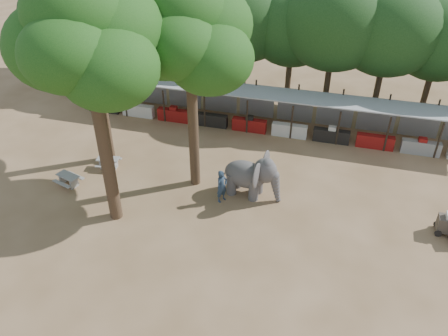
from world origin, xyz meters
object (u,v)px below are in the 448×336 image
(yard_tree_left, at_px, (88,26))
(elephant, at_px, (252,175))
(picnic_table_near, at_px, (68,179))
(yard_tree_back, at_px, (188,34))
(yard_tree_center, at_px, (85,40))
(picnic_table_far, at_px, (108,161))
(handler, at_px, (222,186))

(yard_tree_left, distance_m, elephant, 11.84)
(elephant, height_order, picnic_table_near, elephant)
(yard_tree_left, relative_size, yard_tree_back, 0.97)
(yard_tree_left, xyz_separation_m, yard_tree_center, (3.00, -5.00, 1.01))
(picnic_table_near, bearing_deg, yard_tree_back, 36.81)
(picnic_table_far, bearing_deg, picnic_table_near, -129.57)
(yard_tree_left, xyz_separation_m, handler, (8.08, -2.41, -7.25))
(yard_tree_center, height_order, elephant, yard_tree_center)
(elephant, distance_m, picnic_table_near, 10.50)
(yard_tree_left, bearing_deg, yard_tree_back, -9.46)
(yard_tree_center, xyz_separation_m, handler, (5.08, 2.59, -8.26))
(yard_tree_back, bearing_deg, elephant, -7.07)
(yard_tree_back, bearing_deg, handler, -34.22)
(yard_tree_center, bearing_deg, picnic_table_far, 122.44)
(yard_tree_center, relative_size, picnic_table_near, 7.30)
(handler, height_order, picnic_table_far, handler)
(yard_tree_back, xyz_separation_m, handler, (2.08, -1.41, -7.59))
(yard_tree_center, relative_size, elephant, 3.52)
(picnic_table_near, relative_size, picnic_table_far, 1.10)
(picnic_table_near, height_order, picnic_table_far, picnic_table_near)
(picnic_table_far, bearing_deg, yard_tree_center, -66.84)
(yard_tree_left, distance_m, yard_tree_center, 5.92)
(yard_tree_center, bearing_deg, yard_tree_left, 120.96)
(yard_tree_back, relative_size, picnic_table_far, 7.60)
(yard_tree_back, relative_size, elephant, 3.32)
(yard_tree_back, distance_m, handler, 7.99)
(elephant, xyz_separation_m, picnic_table_near, (-10.28, -1.97, -0.84))
(picnic_table_near, bearing_deg, yard_tree_center, -5.66)
(yard_tree_back, distance_m, picnic_table_near, 10.83)
(picnic_table_far, bearing_deg, handler, -18.85)
(yard_tree_left, xyz_separation_m, elephant, (9.50, -1.43, -6.92))
(elephant, bearing_deg, handler, -137.01)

